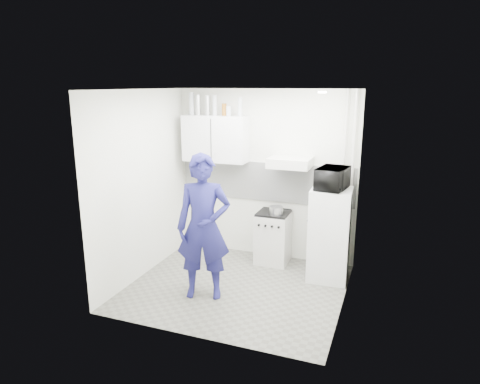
% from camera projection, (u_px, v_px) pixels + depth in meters
% --- Properties ---
extents(floor, '(2.80, 2.80, 0.00)m').
position_uv_depth(floor, '(237.00, 287.00, 5.77)').
color(floor, '#646459').
rests_on(floor, ground).
extents(ceiling, '(2.80, 2.80, 0.00)m').
position_uv_depth(ceiling, '(236.00, 89.00, 5.13)').
color(ceiling, white).
rests_on(ceiling, wall_back).
extents(wall_back, '(2.80, 0.00, 2.80)m').
position_uv_depth(wall_back, '(265.00, 175.00, 6.59)').
color(wall_back, silver).
rests_on(wall_back, floor).
extents(wall_left, '(0.00, 2.60, 2.60)m').
position_uv_depth(wall_left, '(142.00, 185.00, 5.93)').
color(wall_left, silver).
rests_on(wall_left, floor).
extents(wall_right, '(0.00, 2.60, 2.60)m').
position_uv_depth(wall_right, '(348.00, 205.00, 4.98)').
color(wall_right, silver).
rests_on(wall_right, floor).
extents(person, '(0.78, 0.63, 1.85)m').
position_uv_depth(person, '(204.00, 227.00, 5.34)').
color(person, navy).
rests_on(person, floor).
extents(stove, '(0.48, 0.48, 0.77)m').
position_uv_depth(stove, '(273.00, 238.00, 6.51)').
color(stove, beige).
rests_on(stove, floor).
extents(fridge, '(0.56, 0.56, 1.30)m').
position_uv_depth(fridge, '(329.00, 235.00, 5.89)').
color(fridge, silver).
rests_on(fridge, floor).
extents(stove_top, '(0.46, 0.46, 0.03)m').
position_uv_depth(stove_top, '(274.00, 213.00, 6.41)').
color(stove_top, black).
rests_on(stove_top, stove).
extents(saucepan, '(0.20, 0.20, 0.11)m').
position_uv_depth(saucepan, '(276.00, 210.00, 6.31)').
color(saucepan, silver).
rests_on(saucepan, stove_top).
extents(microwave, '(0.57, 0.42, 0.29)m').
position_uv_depth(microwave, '(333.00, 178.00, 5.69)').
color(microwave, black).
rests_on(microwave, fridge).
extents(bottle_a, '(0.08, 0.08, 0.34)m').
position_uv_depth(bottle_a, '(192.00, 104.00, 6.56)').
color(bottle_a, '#B2B7BC').
rests_on(bottle_a, upper_cabinet).
extents(bottle_b, '(0.08, 0.08, 0.30)m').
position_uv_depth(bottle_b, '(198.00, 105.00, 6.52)').
color(bottle_b, silver).
rests_on(bottle_b, upper_cabinet).
extents(bottle_c, '(0.07, 0.07, 0.29)m').
position_uv_depth(bottle_c, '(207.00, 106.00, 6.47)').
color(bottle_c, silver).
rests_on(bottle_c, upper_cabinet).
extents(bottle_d, '(0.07, 0.07, 0.30)m').
position_uv_depth(bottle_d, '(215.00, 105.00, 6.43)').
color(bottle_d, '#B2B7BC').
rests_on(bottle_d, upper_cabinet).
extents(canister_a, '(0.07, 0.07, 0.18)m').
position_uv_depth(canister_a, '(224.00, 110.00, 6.39)').
color(canister_a, brown).
rests_on(canister_a, upper_cabinet).
extents(canister_b, '(0.08, 0.08, 0.14)m').
position_uv_depth(canister_b, '(229.00, 111.00, 6.37)').
color(canister_b, '#B2B7BC').
rests_on(canister_b, upper_cabinet).
extents(bottle_e, '(0.07, 0.07, 0.27)m').
position_uv_depth(bottle_e, '(240.00, 107.00, 6.29)').
color(bottle_e, '#B2B7BC').
rests_on(bottle_e, upper_cabinet).
extents(upper_cabinet, '(1.00, 0.35, 0.70)m').
position_uv_depth(upper_cabinet, '(216.00, 139.00, 6.55)').
color(upper_cabinet, silver).
rests_on(upper_cabinet, wall_back).
extents(range_hood, '(0.60, 0.50, 0.14)m').
position_uv_depth(range_hood, '(290.00, 162.00, 6.14)').
color(range_hood, beige).
rests_on(range_hood, wall_back).
extents(backsplash, '(2.74, 0.03, 0.60)m').
position_uv_depth(backsplash, '(265.00, 182.00, 6.60)').
color(backsplash, white).
rests_on(backsplash, wall_back).
extents(pipe_a, '(0.05, 0.05, 2.60)m').
position_uv_depth(pipe_a, '(351.00, 183.00, 6.07)').
color(pipe_a, beige).
rests_on(pipe_a, floor).
extents(pipe_b, '(0.04, 0.04, 2.60)m').
position_uv_depth(pipe_b, '(342.00, 182.00, 6.11)').
color(pipe_b, beige).
rests_on(pipe_b, floor).
extents(ceiling_spot_fixture, '(0.10, 0.10, 0.02)m').
position_uv_depth(ceiling_spot_fixture, '(322.00, 92.00, 4.98)').
color(ceiling_spot_fixture, white).
rests_on(ceiling_spot_fixture, ceiling).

